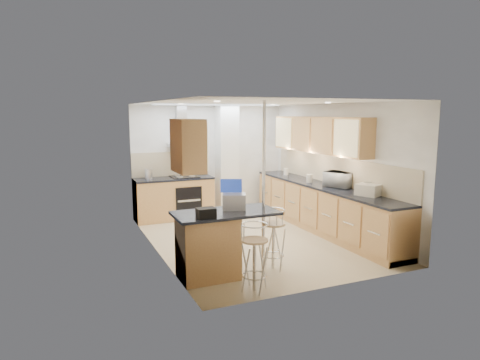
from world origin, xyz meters
name	(u,v)px	position (x,y,z in m)	size (l,w,h in m)	color
ground	(254,239)	(0.00, 0.00, 0.00)	(4.80, 4.80, 0.00)	beige
room_shell	(261,154)	(0.32, 0.38, 1.54)	(3.64, 4.84, 2.51)	beige
right_counter	(322,208)	(1.50, 0.00, 0.46)	(0.63, 4.40, 0.92)	tan
back_counter	(174,198)	(-0.95, 2.10, 0.46)	(1.70, 0.63, 0.92)	tan
peninsula	(226,243)	(-1.12, -1.45, 0.48)	(1.47, 0.72, 0.94)	tan
microwave	(339,179)	(1.65, -0.32, 1.07)	(0.53, 0.36, 0.29)	silver
laptop	(234,202)	(-0.95, -1.35, 1.05)	(0.33, 0.25, 0.23)	gray
bag	(206,213)	(-1.49, -1.68, 1.01)	(0.24, 0.18, 0.13)	black
bar_stool_near	(254,257)	(-0.98, -2.10, 0.46)	(0.37, 0.37, 0.92)	tan
bar_stool_end	(273,239)	(-0.38, -1.48, 0.46)	(0.38, 0.38, 0.92)	tan
jar_a	(309,178)	(1.42, 0.36, 1.00)	(0.12, 0.12, 0.17)	beige
jar_b	(286,172)	(1.51, 1.48, 1.00)	(0.11, 0.11, 0.15)	beige
jar_c	(367,188)	(1.69, -1.07, 1.02)	(0.14, 0.14, 0.20)	#B7AF92
jar_d	(365,192)	(1.50, -1.24, 0.99)	(0.10, 0.10, 0.14)	silver
bread_bin	(368,190)	(1.59, -1.22, 1.02)	(0.29, 0.37, 0.20)	beige
kettle	(149,174)	(-1.48, 2.16, 1.03)	(0.16, 0.16, 0.21)	silver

